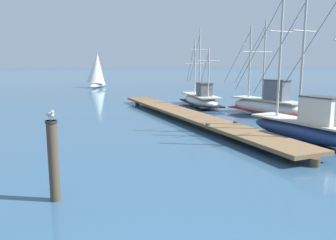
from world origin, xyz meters
name	(u,v)px	position (x,y,z in m)	size (l,w,h in m)	color
floating_dock	(187,114)	(6.62, 15.63, 0.36)	(2.32, 20.23, 0.53)	brown
fishing_boat_0	(267,104)	(12.28, 15.42, 0.74)	(2.56, 6.99, 6.17)	silver
fishing_boat_1	(306,125)	(9.29, 8.74, 0.71)	(2.45, 7.57, 7.05)	navy
fishing_boat_2	(201,99)	(10.30, 21.12, 0.59)	(2.71, 7.00, 6.07)	silver
mooring_piling	(53,160)	(-1.51, 5.88, 1.08)	(0.30, 0.30, 2.09)	#4C3D2D
perched_seagull	(51,114)	(-1.51, 5.89, 2.24)	(0.22, 0.37, 0.26)	gold
distant_sailboat	(97,71)	(5.93, 43.78, 2.30)	(3.71, 4.60, 5.03)	silver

